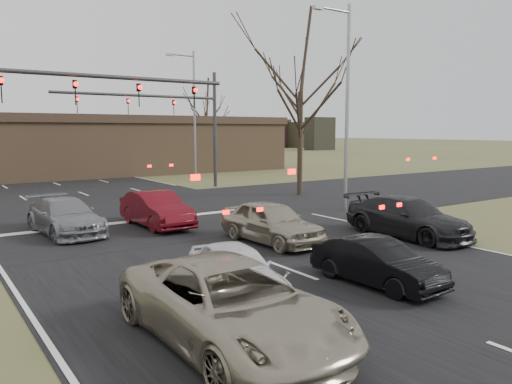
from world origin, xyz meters
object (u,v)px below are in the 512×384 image
Objects in this scene: streetlight_right_far at (192,109)px; car_white_sedan at (236,269)px; streetlight_right_near at (345,97)px; car_red_ahead at (156,209)px; mast_arm_far at (178,115)px; car_silver_suv at (230,304)px; car_grey_ahead at (65,216)px; mast_arm_near at (20,102)px; building at (60,146)px; car_black_hatch at (377,262)px; car_charcoal_sedan at (408,217)px; car_silver_ahead at (271,222)px.

car_white_sedan is (-11.70, -24.78, -4.96)m from streetlight_right_far.
streetlight_right_near reaches higher than car_red_ahead.
car_silver_suv is at bearing -113.75° from mast_arm_far.
mast_arm_near is at bearing 137.94° from car_grey_ahead.
building reaches higher than car_black_hatch.
mast_arm_far is 14.05m from car_red_ahead.
mast_arm_near reaches higher than car_black_hatch.
streetlight_right_far is at bearing 69.99° from car_black_hatch.
car_grey_ahead is (-12.82, 2.05, -4.89)m from streetlight_right_near.
streetlight_right_far reaches higher than car_red_ahead.
streetlight_right_far is at bearing 43.79° from car_grey_ahead.
mast_arm_near is 14.38m from streetlight_right_near.
mast_arm_near is 2.16× the size of car_silver_suv.
car_charcoal_sedan is (5.50, 3.42, 0.14)m from car_black_hatch.
streetlight_right_near reaches higher than car_silver_ahead.
car_black_hatch is (6.23, -12.25, -4.47)m from mast_arm_near.
car_silver_ahead is (2.16, -5.16, 0.02)m from car_red_ahead.
car_silver_suv is 11.35m from car_charcoal_sedan.
car_charcoal_sedan is 10.07m from car_red_ahead.
streetlight_right_far is at bearing -56.35° from building.
car_white_sedan is at bearing -112.39° from mast_arm_far.
mast_arm_near reaches higher than car_silver_ahead.
streetlight_right_near is 13.10m from car_black_hatch.
car_charcoal_sedan is at bearing 22.11° from car_silver_suv.
car_white_sedan is 0.83× the size of car_red_ahead.
mast_arm_near is 3.30× the size of car_black_hatch.
streetlight_right_far is 27.98m from car_black_hatch.
car_black_hatch is at bearing -91.54° from building.
streetlight_right_far is (3.14, 4.00, 0.57)m from mast_arm_far.
car_silver_suv reaches higher than car_red_ahead.
mast_arm_far is 22.90m from car_white_sedan.
mast_arm_near is 2.36× the size of car_charcoal_sedan.
car_white_sedan is at bearing -145.22° from streetlight_right_near.
car_red_ahead is (-2.50, -26.59, -1.93)m from building.
car_charcoal_sedan reaches higher than car_white_sedan.
car_silver_ahead is at bearing 48.27° from car_silver_suv.
car_charcoal_sedan is 1.15× the size of car_red_ahead.
mast_arm_far is at bearing 59.15° from car_red_ahead.
mast_arm_near is 13.88m from car_silver_suv.
streetlight_right_near is at bearing -91.68° from streetlight_right_far.
streetlight_right_far is 2.72× the size of car_white_sedan.
streetlight_right_near reaches higher than car_charcoal_sedan.
car_red_ahead is (-1.50, 10.66, 0.13)m from car_black_hatch.
car_white_sedan is at bearing -102.44° from car_red_ahead.
car_white_sedan is at bearing -137.36° from car_silver_ahead.
mast_arm_far is 3.03× the size of car_black_hatch.
car_silver_suv is (-13.32, -27.14, -4.81)m from streetlight_right_far.
mast_arm_near is 2.74× the size of car_silver_ahead.
car_silver_ahead is at bearing -90.62° from building.
car_black_hatch is at bearing -147.30° from car_charcoal_sedan.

